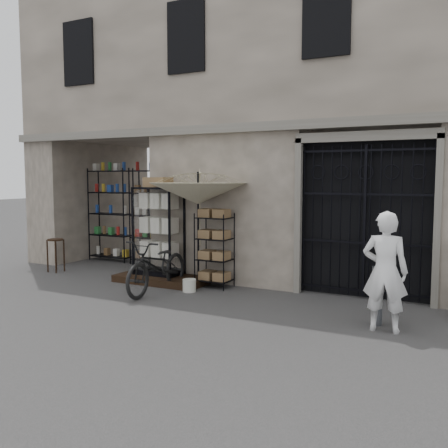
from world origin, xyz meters
The scene contains 14 objects.
ground centered at (0.00, 0.00, 0.00)m, with size 80.00×80.00×0.00m, color black.
main_building centered at (0.00, 4.00, 4.50)m, with size 14.00×4.00×9.00m, color #A89989.
shop_recess centered at (-4.50, 2.80, 1.50)m, with size 3.00×1.70×3.00m, color black.
shop_shelving centered at (-4.55, 3.30, 1.25)m, with size 2.70×0.50×2.50m, color black.
iron_gate centered at (1.75, 2.28, 1.50)m, with size 2.50×0.21×3.00m.
step_platform centered at (-2.40, 1.55, 0.07)m, with size 2.00×0.90×0.15m, color black.
display_cabinet centered at (-2.55, 1.67, 1.00)m, with size 1.04×0.75×2.06m.
wire_rack centered at (-1.17, 1.69, 0.75)m, with size 0.80×0.70×1.53m.
market_umbrella centered at (-1.50, 1.59, 2.05)m, with size 2.30×2.32×2.85m.
white_bucket centered at (-1.42, 1.09, 0.13)m, with size 0.26×0.26×0.25m, color beige.
bicycle centered at (-1.94, 0.78, 0.00)m, with size 0.71×1.06×2.03m, color black.
wooden_stool centered at (-5.35, 1.40, 0.42)m, with size 0.44×0.44×0.79m.
steel_bollard centered at (2.30, 0.53, 0.45)m, with size 0.17×0.17×0.91m, color slate.
shopkeeper centered at (2.45, 0.26, 0.00)m, with size 0.65×1.78×0.43m, color white.
Camera 1 is at (3.69, -7.19, 2.26)m, focal length 40.00 mm.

